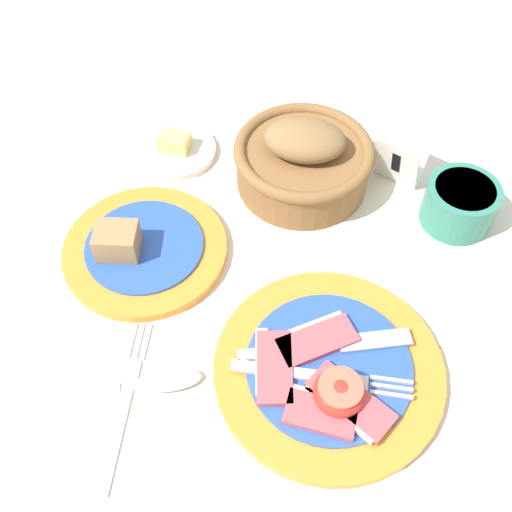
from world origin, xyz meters
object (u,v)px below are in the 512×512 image
(teaspoon_by_saucer, at_px, (142,384))
(bread_plate, at_px, (142,248))
(number_card, at_px, (401,159))
(fork_on_cloth, at_px, (124,405))
(butter_dish, at_px, (176,149))
(sugar_cup, at_px, (460,203))
(bread_basket, at_px, (303,160))
(teaspoon_near_cup, at_px, (261,140))
(breakfast_plate, at_px, (328,371))

(teaspoon_by_saucer, bearing_deg, bread_plate, 88.21)
(bread_plate, relative_size, number_card, 2.68)
(bread_plate, bearing_deg, teaspoon_by_saucer, -57.58)
(number_card, bearing_deg, fork_on_cloth, -99.53)
(butter_dish, xyz_separation_m, teaspoon_by_saucer, (0.15, -0.31, -0.00))
(number_card, xyz_separation_m, teaspoon_by_saucer, (-0.14, -0.40, -0.03))
(sugar_cup, bearing_deg, bread_plate, -145.82)
(sugar_cup, xyz_separation_m, teaspoon_by_saucer, (-0.23, -0.37, -0.03))
(bread_plate, height_order, bread_basket, bread_basket)
(bread_basket, relative_size, number_card, 2.43)
(teaspoon_by_saucer, relative_size, teaspoon_near_cup, 0.88)
(number_card, height_order, teaspoon_near_cup, number_card)
(butter_dish, distance_m, teaspoon_by_saucer, 0.35)
(number_card, relative_size, fork_on_cloth, 0.41)
(fork_on_cloth, bearing_deg, teaspoon_by_saucer, -31.78)
(bread_basket, bearing_deg, bread_plate, -122.51)
(bread_plate, xyz_separation_m, bread_basket, (0.12, 0.19, 0.03))
(bread_basket, bearing_deg, breakfast_plate, -60.97)
(butter_dish, distance_m, teaspoon_near_cup, 0.12)
(sugar_cup, distance_m, bread_basket, 0.20)
(breakfast_plate, bearing_deg, butter_dish, 145.05)
(sugar_cup, height_order, number_card, number_card)
(teaspoon_by_saucer, bearing_deg, teaspoon_near_cup, 63.33)
(sugar_cup, xyz_separation_m, fork_on_cloth, (-0.24, -0.39, -0.03))
(sugar_cup, bearing_deg, breakfast_plate, -103.09)
(breakfast_plate, relative_size, teaspoon_by_saucer, 1.42)
(teaspoon_near_cup, bearing_deg, bread_plate, -111.29)
(bread_plate, bearing_deg, number_card, 47.24)
(fork_on_cloth, bearing_deg, butter_dish, 1.96)
(breakfast_plate, bearing_deg, bread_plate, 168.86)
(bread_basket, bearing_deg, butter_dish, -171.45)
(bread_basket, bearing_deg, teaspoon_by_saucer, -95.14)
(bread_plate, height_order, teaspoon_by_saucer, bread_plate)
(bread_plate, xyz_separation_m, fork_on_cloth, (0.09, -0.17, -0.01))
(teaspoon_by_saucer, bearing_deg, breakfast_plate, -4.45)
(bread_plate, bearing_deg, sugar_cup, 34.18)
(bread_plate, distance_m, sugar_cup, 0.39)
(breakfast_plate, relative_size, bread_plate, 1.22)
(breakfast_plate, relative_size, bread_basket, 1.35)
(bread_plate, bearing_deg, teaspoon_near_cup, 80.01)
(butter_dish, distance_m, fork_on_cloth, 0.37)
(bread_basket, xyz_separation_m, fork_on_cloth, (-0.04, -0.37, -0.04))
(sugar_cup, bearing_deg, teaspoon_by_saucer, -122.13)
(sugar_cup, relative_size, teaspoon_near_cup, 0.46)
(sugar_cup, xyz_separation_m, number_card, (-0.09, 0.03, 0.01))
(breakfast_plate, height_order, bread_plate, bread_plate)
(teaspoon_by_saucer, bearing_deg, butter_dish, 80.76)
(breakfast_plate, relative_size, fork_on_cloth, 1.35)
(bread_plate, relative_size, butter_dish, 1.79)
(sugar_cup, bearing_deg, fork_on_cloth, -120.91)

